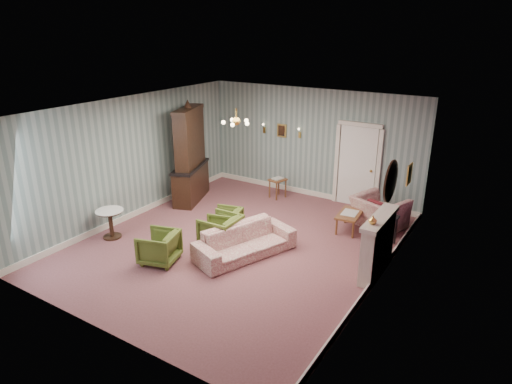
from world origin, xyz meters
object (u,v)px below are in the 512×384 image
Objects in this scene: olive_chair_c at (226,220)px; wingback_chair at (380,207)px; olive_chair_a at (159,246)px; side_table_black at (385,231)px; sofa_chintz at (245,237)px; olive_chair_b at (221,229)px; coffee_table at (349,221)px; dresser at (189,152)px; pedestal_table at (111,224)px; fireplace at (378,245)px.

wingback_chair reaches higher than olive_chair_c.
side_table_black is at bearing 114.50° from olive_chair_a.
sofa_chintz reaches higher than olive_chair_a.
olive_chair_c is at bearing 78.04° from sofa_chintz.
wingback_chair is (2.50, 2.74, 0.10)m from olive_chair_b.
sofa_chintz reaches higher than olive_chair_c.
olive_chair_b is 2.97m from coffee_table.
wingback_chair is at bearing -12.23° from sofa_chintz.
dresser is at bearing 32.42° from wingback_chair.
olive_chair_c is (0.36, 1.72, -0.03)m from olive_chair_a.
side_table_black is (3.53, 3.06, -0.02)m from olive_chair_a.
side_table_black is (0.41, -0.88, -0.15)m from wingback_chair.
olive_chair_a is at bearing -8.40° from pedestal_table.
dresser is 3.09× the size of coffee_table.
olive_chair_a is 0.50× the size of fireplace.
olive_chair_c is at bearing 151.78° from olive_chair_a.
olive_chair_c is 1.09m from sofa_chintz.
wingback_chair is at bearing 136.13° from olive_chair_b.
wingback_chair is (3.12, 3.94, 0.13)m from olive_chair_a.
coffee_table is (-1.11, 1.51, -0.36)m from fireplace.
olive_chair_c is 3.54m from wingback_chair.
olive_chair_c is 0.77× the size of coffee_table.
side_table_black is at bearing -28.33° from sofa_chintz.
olive_chair_a is at bearing -25.92° from olive_chair_c.
sofa_chintz is (1.27, 1.13, 0.05)m from olive_chair_a.
dresser is at bearing -129.39° from olive_chair_b.
pedestal_table is at bearing -114.83° from olive_chair_a.
side_table_black is at bearing 135.64° from wingback_chair.
pedestal_table is at bearing 58.54° from wingback_chair.
olive_chair_a is 0.27× the size of dresser.
olive_chair_b reaches higher than pedestal_table.
olive_chair_c is (-0.26, 0.53, -0.05)m from olive_chair_b.
sofa_chintz is 2.97m from side_table_black.
olive_chair_c is at bearing 36.26° from pedestal_table.
olive_chair_c is 0.99× the size of side_table_black.
olive_chair_b reaches higher than olive_chair_c.
fireplace is (3.74, 1.86, 0.23)m from olive_chair_a.
side_table_black is 5.90m from pedestal_table.
wingback_chair is at bearing 114.59° from olive_chair_c.
pedestal_table is (-2.27, -0.95, -0.05)m from olive_chair_b.
wingback_chair is at bearing 37.70° from pedestal_table.
side_table_black is (0.90, -0.31, 0.11)m from coffee_table.
fireplace is 1.91m from coffee_table.
sofa_chintz is (0.91, -0.59, 0.08)m from olive_chair_c.
pedestal_table is (-2.92, -0.89, -0.08)m from sofa_chintz.
olive_chair_c is 0.31× the size of sofa_chintz.
fireplace is at bearing 127.34° from wingback_chair.
olive_chair_a is 4.67m from side_table_black.
fireplace is 2.13× the size of side_table_black.
fireplace is at bearing -53.70° from coffee_table.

